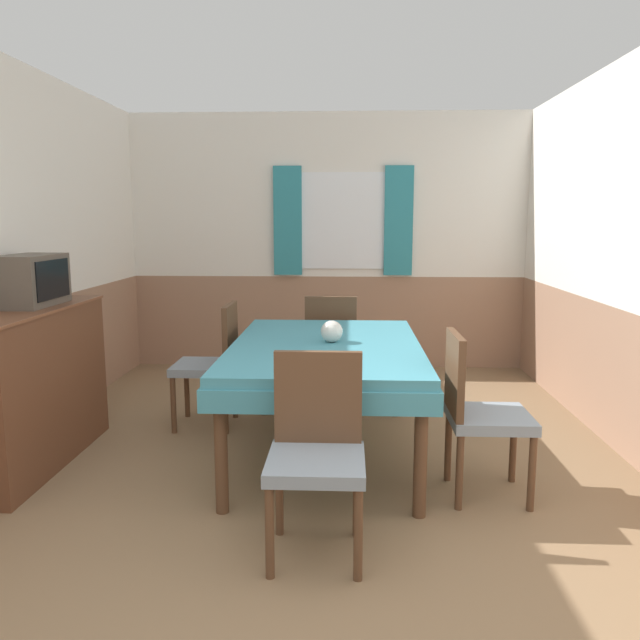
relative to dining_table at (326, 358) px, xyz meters
name	(u,v)px	position (x,y,z in m)	size (l,w,h in m)	color
wall_back	(328,241)	(-0.07, 2.54, 0.66)	(4.43, 0.10, 2.60)	white
wall_left	(15,255)	(-2.12, 0.22, 0.65)	(0.05, 5.00, 2.60)	white
wall_right	(629,256)	(1.96, 0.22, 0.65)	(0.05, 5.00, 2.60)	white
dining_table	(326,358)	(0.00, 0.00, 0.00)	(1.23, 1.88, 0.75)	teal
chair_left_far	(213,360)	(-0.86, 0.56, -0.15)	(0.44, 0.44, 0.92)	brown
chair_head_near	(317,446)	(0.00, -1.18, -0.15)	(0.44, 0.44, 0.92)	brown
chair_head_window	(331,344)	(0.00, 1.18, -0.15)	(0.44, 0.44, 0.92)	brown
chair_right_near	(477,408)	(0.86, -0.56, -0.15)	(0.44, 0.44, 0.92)	brown
sideboard	(29,386)	(-1.85, -0.23, -0.14)	(0.46, 1.38, 1.00)	brown
tv	(31,280)	(-1.86, -0.09, 0.51)	(0.29, 0.52, 0.32)	#51473D
vase	(332,331)	(0.04, 0.03, 0.17)	(0.14, 0.14, 0.14)	silver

